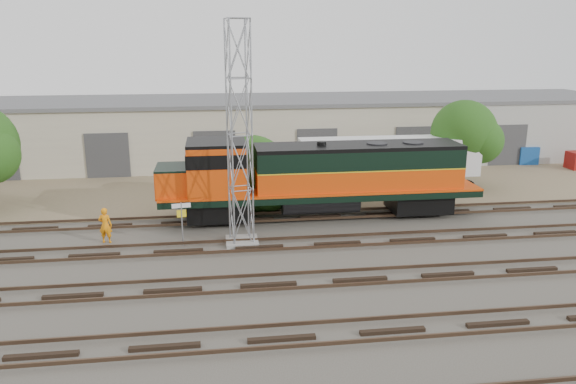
{
  "coord_description": "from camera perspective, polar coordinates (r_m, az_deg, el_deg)",
  "views": [
    {
      "loc": [
        -6.15,
        -24.87,
        10.16
      ],
      "look_at": [
        -2.21,
        4.0,
        2.2
      ],
      "focal_mm": 35.0,
      "sensor_mm": 36.0,
      "label": 1
    }
  ],
  "objects": [
    {
      "name": "tree_mid",
      "position": [
        34.51,
        -3.27,
        1.58
      ],
      "size": [
        5.05,
        4.81,
        4.81
      ],
      "color": "#382619",
      "rests_on": "ground"
    },
    {
      "name": "signal_tower",
      "position": [
        27.7,
        -4.93,
        5.32
      ],
      "size": [
        1.63,
        1.63,
        11.1
      ],
      "rotation": [
        0.0,
        0.0,
        0.19
      ],
      "color": "gray",
      "rests_on": "ground"
    },
    {
      "name": "semi_trailer",
      "position": [
        38.7,
        10.62,
        3.37
      ],
      "size": [
        12.14,
        2.51,
        3.73
      ],
      "rotation": [
        0.0,
        0.0,
        -0.01
      ],
      "color": "white",
      "rests_on": "ground"
    },
    {
      "name": "dirt_strip",
      "position": [
        41.6,
        0.97,
        1.16
      ],
      "size": [
        80.0,
        16.0,
        0.02
      ],
      "primitive_type": "cube",
      "color": "#726047",
      "rests_on": "ground"
    },
    {
      "name": "sign_post",
      "position": [
        28.63,
        -10.75,
        -2.39
      ],
      "size": [
        0.93,
        0.18,
        2.29
      ],
      "color": "gray",
      "rests_on": "ground"
    },
    {
      "name": "locomotive",
      "position": [
        32.33,
        2.81,
        1.61
      ],
      "size": [
        18.49,
        3.24,
        4.45
      ],
      "color": "black",
      "rests_on": "tracks"
    },
    {
      "name": "dumpster_blue",
      "position": [
        51.42,
        23.02,
        3.51
      ],
      "size": [
        1.72,
        1.63,
        1.5
      ],
      "primitive_type": "cube",
      "rotation": [
        0.0,
        0.0,
        -0.09
      ],
      "color": "#154995",
      "rests_on": "ground"
    },
    {
      "name": "worker",
      "position": [
        30.29,
        -18.07,
        -3.23
      ],
      "size": [
        0.75,
        0.56,
        1.87
      ],
      "primitive_type": "imported",
      "rotation": [
        0.0,
        0.0,
        2.96
      ],
      "color": "orange",
      "rests_on": "ground"
    },
    {
      "name": "warehouse",
      "position": [
        48.83,
        -0.39,
        6.44
      ],
      "size": [
        58.4,
        10.4,
        5.3
      ],
      "color": "beige",
      "rests_on": "ground"
    },
    {
      "name": "ground",
      "position": [
        27.56,
        5.72,
        -6.43
      ],
      "size": [
        140.0,
        140.0,
        0.0
      ],
      "primitive_type": "plane",
      "color": "#47423A",
      "rests_on": "ground"
    },
    {
      "name": "tracks",
      "position": [
        24.86,
        7.33,
        -8.78
      ],
      "size": [
        80.0,
        20.4,
        0.28
      ],
      "color": "black",
      "rests_on": "ground"
    },
    {
      "name": "tree_east",
      "position": [
        41.03,
        17.81,
        5.56
      ],
      "size": [
        4.78,
        4.55,
        6.14
      ],
      "color": "#382619",
      "rests_on": "ground"
    }
  ]
}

